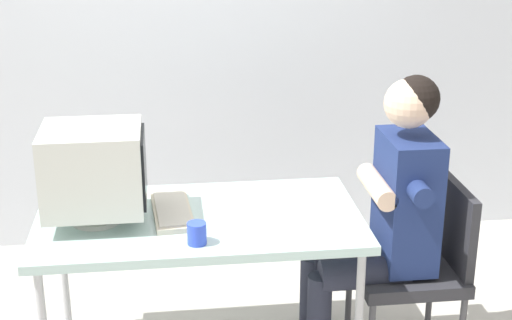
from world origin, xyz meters
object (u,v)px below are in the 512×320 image
at_px(desk, 199,226).
at_px(office_chair, 420,260).
at_px(keyboard, 172,211).
at_px(desk_mug, 197,233).
at_px(person_seated, 385,210).
at_px(crt_monitor, 94,170).

relative_size(desk, office_chair, 1.68).
height_order(keyboard, desk_mug, desk_mug).
xyz_separation_m(desk, person_seated, (0.82, -0.04, 0.05)).
bearing_deg(person_seated, crt_monitor, 178.56).
xyz_separation_m(office_chair, desk_mug, (-1.03, -0.23, 0.30)).
relative_size(crt_monitor, desk_mug, 4.64).
bearing_deg(crt_monitor, office_chair, -1.26).
bearing_deg(keyboard, office_chair, -3.85).
bearing_deg(person_seated, desk, 177.47).
bearing_deg(keyboard, desk_mug, -72.89).
distance_m(desk, person_seated, 0.83).
xyz_separation_m(crt_monitor, keyboard, (0.32, 0.04, -0.22)).
bearing_deg(desk_mug, person_seated, 15.19).
bearing_deg(keyboard, desk, -18.67).
relative_size(crt_monitor, person_seated, 0.31).
bearing_deg(crt_monitor, keyboard, 7.84).
xyz_separation_m(keyboard, desk_mug, (0.09, -0.30, 0.03)).
height_order(desk, keyboard, keyboard).
xyz_separation_m(keyboard, office_chair, (1.12, -0.08, -0.27)).
bearing_deg(desk_mug, crt_monitor, 147.64).
bearing_deg(desk, keyboard, 161.33).
bearing_deg(crt_monitor, desk_mug, -32.36).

